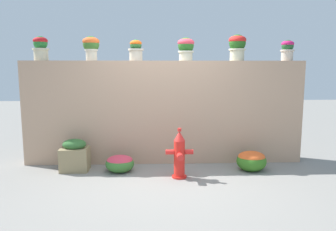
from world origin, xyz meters
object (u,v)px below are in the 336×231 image
object	(u,v)px
potted_plant_2	(136,49)
potted_plant_0	(41,47)
potted_plant_1	(91,45)
flower_bush_left	(251,160)
potted_plant_3	(186,47)
planter_box	(75,156)
potted_plant_5	(287,49)
fire_hydrant	(179,155)
potted_plant_4	(237,45)
flower_bush_right	(120,163)

from	to	relation	value
potted_plant_2	potted_plant_0	bearing A→B (deg)	179.54
potted_plant_0	potted_plant_2	xyz separation A→B (m)	(1.66, -0.01, -0.04)
potted_plant_1	flower_bush_left	size ratio (longest dim) A/B	0.85
potted_plant_3	planter_box	distance (m)	2.69
potted_plant_5	flower_bush_left	xyz separation A→B (m)	(-0.76, -0.61, -1.87)
potted_plant_5	planter_box	size ratio (longest dim) A/B	0.68
potted_plant_2	flower_bush_left	world-z (taller)	potted_plant_2
potted_plant_3	planter_box	bearing A→B (deg)	-164.21
potted_plant_0	potted_plant_5	distance (m)	4.37
flower_bush_left	fire_hydrant	bearing A→B (deg)	-165.32
potted_plant_5	planter_box	bearing A→B (deg)	-172.28
potted_plant_5	potted_plant_1	bearing A→B (deg)	179.47
potted_plant_2	potted_plant_3	xyz separation A→B (m)	(0.89, 0.01, 0.04)
potted_plant_0	potted_plant_4	xyz separation A→B (m)	(3.46, -0.05, 0.04)
planter_box	fire_hydrant	bearing A→B (deg)	-13.90
potted_plant_1	flower_bush_left	xyz separation A→B (m)	(2.73, -0.64, -1.92)
potted_plant_2	flower_bush_right	world-z (taller)	potted_plant_2
potted_plant_5	potted_plant_2	bearing A→B (deg)	179.49
potted_plant_5	fire_hydrant	bearing A→B (deg)	-155.04
fire_hydrant	flower_bush_left	world-z (taller)	fire_hydrant
potted_plant_1	fire_hydrant	distance (m)	2.49
potted_plant_0	flower_bush_left	bearing A→B (deg)	-10.11
potted_plant_1	potted_plant_3	xyz separation A→B (m)	(1.67, 0.00, -0.03)
potted_plant_0	fire_hydrant	distance (m)	3.08
flower_bush_left	planter_box	size ratio (longest dim) A/B	0.92
flower_bush_right	potted_plant_1	bearing A→B (deg)	130.32
potted_plant_5	potted_plant_0	bearing A→B (deg)	179.51
flower_bush_right	planter_box	xyz separation A→B (m)	(-0.76, 0.08, 0.11)
potted_plant_0	potted_plant_5	xyz separation A→B (m)	(4.37, -0.04, -0.03)
potted_plant_3	flower_bush_right	size ratio (longest dim) A/B	0.86
potted_plant_5	planter_box	xyz separation A→B (m)	(-3.73, -0.51, -1.79)
potted_plant_3	potted_plant_4	world-z (taller)	potted_plant_4
potted_plant_0	potted_plant_3	world-z (taller)	potted_plant_0
potted_plant_2	potted_plant_5	bearing A→B (deg)	-0.51
planter_box	potted_plant_0	bearing A→B (deg)	139.92
potted_plant_3	flower_bush_left	xyz separation A→B (m)	(1.06, -0.64, -1.90)
potted_plant_2	flower_bush_left	distance (m)	2.77
potted_plant_0	flower_bush_left	world-z (taller)	potted_plant_0
potted_plant_0	flower_bush_right	size ratio (longest dim) A/B	0.89
potted_plant_1	potted_plant_4	distance (m)	2.58
potted_plant_0	flower_bush_right	xyz separation A→B (m)	(1.40, -0.62, -1.93)
potted_plant_4	fire_hydrant	xyz separation A→B (m)	(-1.09, -0.92, -1.75)
fire_hydrant	planter_box	xyz separation A→B (m)	(-1.72, 0.43, -0.10)
planter_box	potted_plant_1	bearing A→B (deg)	66.65
flower_bush_right	potted_plant_0	bearing A→B (deg)	156.02
potted_plant_5	potted_plant_3	bearing A→B (deg)	178.97
potted_plant_5	flower_bush_left	world-z (taller)	potted_plant_5
potted_plant_1	potted_plant_5	world-z (taller)	potted_plant_1
fire_hydrant	flower_bush_right	size ratio (longest dim) A/B	1.67
potted_plant_1	potted_plant_4	size ratio (longest dim) A/B	0.92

